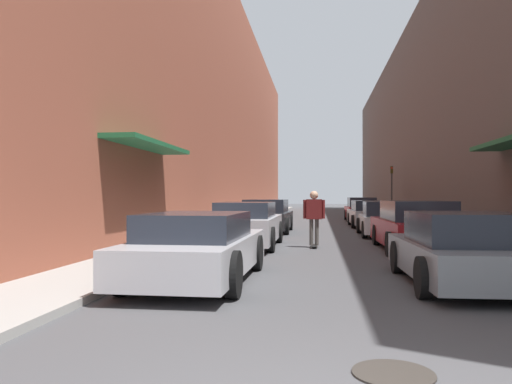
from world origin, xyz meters
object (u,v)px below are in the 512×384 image
at_px(parked_car_left_0, 199,247).
at_px(manhole_cover, 393,373).
at_px(traffic_light, 392,186).
at_px(parked_car_left_2, 267,216).
at_px(parked_car_right_1, 415,227).
at_px(parked_car_right_4, 361,210).
at_px(parked_car_right_0, 465,251).
at_px(skateboarder, 314,213).
at_px(parked_car_right_2, 385,220).
at_px(parked_car_right_3, 369,214).
at_px(parked_car_left_1, 247,225).

bearing_deg(parked_car_left_0, manhole_cover, -57.34).
distance_m(manhole_cover, traffic_light, 28.54).
bearing_deg(parked_car_left_2, parked_car_right_1, -53.47).
bearing_deg(parked_car_left_0, parked_car_right_4, 77.96).
bearing_deg(parked_car_right_4, parked_car_right_0, -90.32).
bearing_deg(parked_car_right_0, parked_car_left_0, -178.12).
bearing_deg(parked_car_left_2, manhole_cover, -80.34).
xyz_separation_m(parked_car_right_1, skateboarder, (-2.77, 0.49, 0.36)).
relative_size(parked_car_right_2, parked_car_right_3, 0.88).
bearing_deg(manhole_cover, parked_car_left_2, 99.66).
height_order(parked_car_left_1, parked_car_right_3, parked_car_left_1).
bearing_deg(parked_car_right_0, parked_car_right_2, 89.63).
distance_m(parked_car_right_0, parked_car_right_2, 10.50).
relative_size(parked_car_right_0, parked_car_right_4, 1.01).
xyz_separation_m(parked_car_right_1, traffic_light, (1.99, 18.38, 1.50)).
distance_m(parked_car_right_3, traffic_light, 8.19).
bearing_deg(traffic_light, skateboarder, -104.90).
distance_m(parked_car_left_2, parked_car_right_0, 12.70).
bearing_deg(parked_car_right_0, parked_car_right_1, 87.81).
distance_m(parked_car_right_1, traffic_light, 18.55).
bearing_deg(traffic_light, parked_car_right_4, -135.61).
bearing_deg(traffic_light, parked_car_right_2, -99.10).
relative_size(parked_car_right_0, traffic_light, 1.24).
xyz_separation_m(parked_car_right_4, skateboarder, (-2.69, -15.86, 0.35)).
relative_size(parked_car_left_0, parked_car_right_1, 0.96).
height_order(parked_car_right_4, manhole_cover, parked_car_right_4).
distance_m(parked_car_left_0, parked_car_right_3, 16.80).
height_order(parked_car_right_2, manhole_cover, parked_car_right_2).
height_order(parked_car_right_0, parked_car_right_4, parked_car_right_4).
distance_m(parked_car_left_2, parked_car_right_4, 10.96).
xyz_separation_m(parked_car_left_2, parked_car_right_3, (4.58, 4.18, -0.04)).
bearing_deg(parked_car_right_4, parked_car_left_1, -106.39).
height_order(parked_car_left_1, parked_car_right_4, parked_car_right_4).
bearing_deg(parked_car_right_3, parked_car_left_2, -137.61).
xyz_separation_m(parked_car_left_2, manhole_cover, (2.77, -16.25, -0.65)).
height_order(parked_car_right_2, skateboarder, skateboarder).
xyz_separation_m(parked_car_right_1, manhole_cover, (-2.02, -9.79, -0.65)).
distance_m(parked_car_right_2, manhole_cover, 15.04).
bearing_deg(parked_car_left_1, parked_car_left_0, -89.98).
xyz_separation_m(parked_car_left_0, skateboarder, (1.98, 6.03, 0.41)).
xyz_separation_m(parked_car_left_1, parked_car_right_4, (4.67, 15.88, 0.02)).
height_order(parked_car_right_0, traffic_light, traffic_light).
bearing_deg(parked_car_left_0, parked_car_right_0, 1.88).
distance_m(parked_car_right_4, traffic_light, 3.25).
bearing_deg(parked_car_right_1, parked_car_right_3, 91.09).
xyz_separation_m(parked_car_right_2, manhole_cover, (-1.88, -14.91, -0.61)).
height_order(parked_car_left_2, parked_car_right_0, parked_car_left_2).
relative_size(parked_car_left_1, traffic_light, 1.39).
relative_size(parked_car_left_1, manhole_cover, 6.51).
bearing_deg(parked_car_right_3, parked_car_left_0, -105.71).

